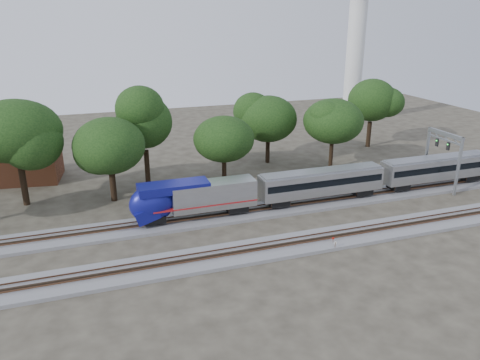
# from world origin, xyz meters

# --- Properties ---
(ground) EXTENTS (160.00, 160.00, 0.00)m
(ground) POSITION_xyz_m (0.00, 0.00, 0.00)
(ground) COLOR #383328
(ground) RESTS_ON ground
(track_far) EXTENTS (160.00, 5.00, 0.73)m
(track_far) POSITION_xyz_m (0.00, 6.00, 0.21)
(track_far) COLOR slate
(track_far) RESTS_ON ground
(track_near) EXTENTS (160.00, 5.00, 0.73)m
(track_near) POSITION_xyz_m (0.00, -4.00, 0.21)
(track_near) COLOR slate
(track_near) RESTS_ON ground
(switch_stand_red) EXTENTS (0.32, 0.06, 1.01)m
(switch_stand_red) POSITION_xyz_m (5.84, -5.20, 0.65)
(switch_stand_red) COLOR #512D19
(switch_stand_red) RESTS_ON ground
(switch_stand_white) EXTENTS (0.35, 0.08, 1.10)m
(switch_stand_white) POSITION_xyz_m (5.44, -6.35, 0.70)
(switch_stand_white) COLOR #512D19
(switch_stand_white) RESTS_ON ground
(switch_lever) EXTENTS (0.54, 0.37, 0.30)m
(switch_lever) POSITION_xyz_m (8.42, -6.06, 0.15)
(switch_lever) COLOR #512D19
(switch_lever) RESTS_ON ground
(signal_gantry) EXTENTS (0.58, 6.88, 8.36)m
(signal_gantry) POSITION_xyz_m (29.69, 6.00, 6.09)
(signal_gantry) COLOR gray
(signal_gantry) RESTS_ON ground
(brick_building) EXTENTS (11.22, 8.63, 4.96)m
(brick_building) POSITION_xyz_m (-27.93, 29.29, 2.50)
(brick_building) COLOR brown
(brick_building) RESTS_ON ground
(tree_1) EXTENTS (10.25, 10.25, 14.45)m
(tree_1) POSITION_xyz_m (-27.10, 18.57, 10.07)
(tree_1) COLOR black
(tree_1) RESTS_ON ground
(tree_2) EXTENTS (7.90, 7.90, 11.14)m
(tree_2) POSITION_xyz_m (-15.86, 16.34, 7.76)
(tree_2) COLOR black
(tree_2) RESTS_ON ground
(tree_3) EXTENTS (9.45, 9.45, 13.33)m
(tree_3) POSITION_xyz_m (-10.35, 22.33, 9.29)
(tree_3) COLOR black
(tree_3) RESTS_ON ground
(tree_4) EXTENTS (7.03, 7.03, 9.92)m
(tree_4) POSITION_xyz_m (0.43, 17.87, 6.90)
(tree_4) COLOR black
(tree_4) RESTS_ON ground
(tree_5) EXTENTS (7.74, 7.74, 10.91)m
(tree_5) POSITION_xyz_m (10.60, 25.65, 7.59)
(tree_5) COLOR black
(tree_5) RESTS_ON ground
(tree_6) EXTENTS (8.07, 8.07, 11.38)m
(tree_6) POSITION_xyz_m (19.24, 19.30, 7.92)
(tree_6) COLOR black
(tree_6) RESTS_ON ground
(tree_7) EXTENTS (9.12, 9.12, 12.85)m
(tree_7) POSITION_xyz_m (32.83, 28.92, 8.95)
(tree_7) COLOR black
(tree_7) RESTS_ON ground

